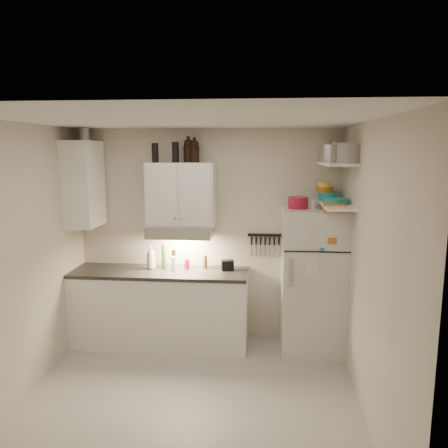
{
  "coord_description": "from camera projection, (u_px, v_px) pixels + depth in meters",
  "views": [
    {
      "loc": [
        0.66,
        -3.76,
        2.35
      ],
      "look_at": [
        0.25,
        0.9,
        1.55
      ],
      "focal_mm": 35.0,
      "sensor_mm": 36.0,
      "label": 1
    }
  ],
  "objects": [
    {
      "name": "tin_b",
      "position": [
        351.0,
        153.0,
        4.32
      ],
      "size": [
        0.26,
        0.26,
        0.2
      ],
      "primitive_type": "cube",
      "rotation": [
        0.0,
        0.0,
        0.36
      ],
      "color": "#AAAAAD",
      "rests_on": "shelf_hi"
    },
    {
      "name": "countertop",
      "position": [
        160.0,
        272.0,
        5.22
      ],
      "size": [
        2.1,
        0.62,
        0.04
      ],
      "primitive_type": "cube",
      "color": "#2D2A26",
      "rests_on": "base_cabinet"
    },
    {
      "name": "caddy",
      "position": [
        227.0,
        265.0,
        5.23
      ],
      "size": [
        0.16,
        0.13,
        0.12
      ],
      "primitive_type": "cube",
      "rotation": [
        0.0,
        0.0,
        0.21
      ],
      "color": "black",
      "rests_on": "countertop"
    },
    {
      "name": "side_jar",
      "position": [
        84.0,
        134.0,
        5.11
      ],
      "size": [
        0.12,
        0.12,
        0.15
      ],
      "primitive_type": "cylinder",
      "rotation": [
        0.0,
        0.0,
        0.11
      ],
      "color": "silver",
      "rests_on": "side_cabinet"
    },
    {
      "name": "vinegar_bottle",
      "position": [
        174.0,
        259.0,
        5.28
      ],
      "size": [
        0.06,
        0.06,
        0.24
      ],
      "primitive_type": "cylinder",
      "rotation": [
        0.0,
        0.0,
        -0.28
      ],
      "color": "black",
      "rests_on": "countertop"
    },
    {
      "name": "knife_strip",
      "position": [
        265.0,
        235.0,
        5.32
      ],
      "size": [
        0.42,
        0.02,
        0.03
      ],
      "primitive_type": "cube",
      "color": "black",
      "rests_on": "back_wall"
    },
    {
      "name": "upper_cabinet",
      "position": [
        181.0,
        194.0,
        5.17
      ],
      "size": [
        0.8,
        0.33,
        0.75
      ],
      "primitive_type": "cube",
      "color": "white",
      "rests_on": "back_wall"
    },
    {
      "name": "fridge",
      "position": [
        312.0,
        281.0,
        5.03
      ],
      "size": [
        0.7,
        0.68,
        1.7
      ],
      "primitive_type": "cube",
      "color": "silver",
      "rests_on": "floor"
    },
    {
      "name": "bowl_orange",
      "position": [
        325.0,
        189.0,
        4.99
      ],
      "size": [
        0.19,
        0.19,
        0.06
      ],
      "primitive_type": "cylinder",
      "color": "#B95B11",
      "rests_on": "bowl_teal"
    },
    {
      "name": "stock_pot",
      "position": [
        332.0,
        153.0,
        4.94
      ],
      "size": [
        0.27,
        0.27,
        0.19
      ],
      "primitive_type": "cylinder",
      "rotation": [
        0.0,
        0.0,
        -0.05
      ],
      "color": "silver",
      "rests_on": "shelf_hi"
    },
    {
      "name": "thermos_a",
      "position": [
        175.0,
        152.0,
        5.05
      ],
      "size": [
        0.09,
        0.09,
        0.24
      ],
      "primitive_type": "cylinder",
      "rotation": [
        0.0,
        0.0,
        0.13
      ],
      "color": "black",
      "rests_on": "upper_cabinet"
    },
    {
      "name": "ceiling",
      "position": [
        185.0,
        118.0,
        3.7
      ],
      "size": [
        3.2,
        3.0,
        0.02
      ],
      "primitive_type": "cube",
      "color": "white",
      "rests_on": "ground"
    },
    {
      "name": "clear_bottle",
      "position": [
        174.0,
        264.0,
        5.21
      ],
      "size": [
        0.06,
        0.06,
        0.17
      ],
      "primitive_type": "cylinder",
      "rotation": [
        0.0,
        0.0,
        0.08
      ],
      "color": "silver",
      "rests_on": "countertop"
    },
    {
      "name": "spice_jar",
      "position": [
        313.0,
        204.0,
        4.84
      ],
      "size": [
        0.07,
        0.07,
        0.1
      ],
      "primitive_type": "cylinder",
      "rotation": [
        0.0,
        0.0,
        0.31
      ],
      "color": "silver",
      "rests_on": "fridge"
    },
    {
      "name": "red_jar",
      "position": [
        187.0,
        264.0,
        5.28
      ],
      "size": [
        0.06,
        0.06,
        0.12
      ],
      "primitive_type": "cylinder",
      "rotation": [
        0.0,
        0.0,
        0.06
      ],
      "color": "maroon",
      "rests_on": "countertop"
    },
    {
      "name": "bowl_teal",
      "position": [
        328.0,
        196.0,
        4.99
      ],
      "size": [
        0.24,
        0.24,
        0.1
      ],
      "primitive_type": "cylinder",
      "color": "teal",
      "rests_on": "shelf_lo"
    },
    {
      "name": "left_wall",
      "position": [
        17.0,
        264.0,
        4.06
      ],
      "size": [
        0.02,
        3.0,
        2.6
      ],
      "primitive_type": "cube",
      "color": "beige",
      "rests_on": "ground"
    },
    {
      "name": "shelf_hi",
      "position": [
        337.0,
        164.0,
        4.65
      ],
      "size": [
        0.3,
        0.95,
        0.03
      ],
      "primitive_type": "cube",
      "color": "white",
      "rests_on": "right_wall"
    },
    {
      "name": "right_wall",
      "position": [
        371.0,
        272.0,
        3.78
      ],
      "size": [
        0.02,
        3.0,
        2.6
      ],
      "primitive_type": "cube",
      "color": "beige",
      "rests_on": "ground"
    },
    {
      "name": "bowl_yellow",
      "position": [
        325.0,
        185.0,
        4.98
      ],
      "size": [
        0.15,
        0.15,
        0.05
      ],
      "primitive_type": "cylinder",
      "color": "yellow",
      "rests_on": "bowl_orange"
    },
    {
      "name": "shelf_lo",
      "position": [
        335.0,
        205.0,
        4.73
      ],
      "size": [
        0.3,
        0.95,
        0.03
      ],
      "primitive_type": "cube",
      "color": "white",
      "rests_on": "right_wall"
    },
    {
      "name": "soap_bottle",
      "position": [
        151.0,
        256.0,
        5.27
      ],
      "size": [
        0.14,
        0.14,
        0.32
      ],
      "primitive_type": "imported",
      "rotation": [
        0.0,
        0.0,
        0.1
      ],
      "color": "white",
      "rests_on": "countertop"
    },
    {
      "name": "range_hood",
      "position": [
        181.0,
        231.0,
        5.18
      ],
      "size": [
        0.76,
        0.46,
        0.12
      ],
      "primitive_type": "cube",
      "color": "silver",
      "rests_on": "back_wall"
    },
    {
      "name": "base_cabinet",
      "position": [
        161.0,
        309.0,
        5.29
      ],
      "size": [
        2.1,
        0.6,
        0.88
      ],
      "primitive_type": "cube",
      "color": "white",
      "rests_on": "floor"
    },
    {
      "name": "back_wall",
      "position": [
        208.0,
        235.0,
        5.41
      ],
      "size": [
        3.2,
        0.02,
        2.6
      ],
      "primitive_type": "cube",
      "color": "beige",
      "rests_on": "ground"
    },
    {
      "name": "side_cabinet",
      "position": [
        83.0,
        184.0,
        5.12
      ],
      "size": [
        0.33,
        0.55,
        1.0
      ],
      "primitive_type": "cube",
      "color": "white",
      "rests_on": "left_wall"
    },
    {
      "name": "oil_bottle",
      "position": [
        164.0,
        257.0,
        5.29
      ],
      "size": [
        0.06,
        0.06,
        0.3
      ],
      "primitive_type": "cylinder",
      "rotation": [
        0.0,
        0.0,
        -0.14
      ],
      "color": "#366419",
      "rests_on": "countertop"
    },
    {
      "name": "tin_a",
      "position": [
        344.0,
        152.0,
        4.57
      ],
      "size": [
        0.22,
        0.2,
        0.21
      ],
      "primitive_type": "cube",
      "rotation": [
        0.0,
        0.0,
        0.06
      ],
      "color": "#AAAAAD",
      "rests_on": "shelf_hi"
    },
    {
      "name": "floor",
      "position": [
        190.0,
        401.0,
        4.14
      ],
      "size": [
        3.2,
        3.0,
        0.02
      ],
      "primitive_type": "cube",
      "color": "#B7B2A9",
      "rests_on": "ground"
    },
    {
      "name": "growler_b",
      "position": [
        195.0,
        151.0,
        5.09
      ],
      "size": [
        0.14,
        0.14,
        0.27
      ],
      "primitive_type": null,
      "rotation": [
        0.0,
        0.0,
        0.24
      ],
      "color": "black",
      "rests_on": "upper_cabinet"
    },
    {
      "name": "plates",
      "position": [
        336.0,
        201.0,
        4.66
      ],
      "size": [
        0.27,
        0.27,
        0.06
      ],
      "primitive_type": "cylinder",
      "rotation": [
        0.0,
        0.0,
        0.11
      ],
      "color": "teal",
      "rests_on": "shelf_lo"
    },
    {
      "name": "dutch_oven",
      "position": [
        298.0,
        203.0,
        4.86
      ],
      "size": [
        0.29,
        0.29,
        0.13
      ],
      "primitive_type": "cylinder",
      "rotation": [
        0.0,
        0.0,
        0.38
      ],
      "color": "maroon",
      "rests_on": "fridge"
    },
    {
      "name": "book_stack",
      "position": [
        334.0,
        207.0,
        4.63
      ],
      "size": [
        0.24,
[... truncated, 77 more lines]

